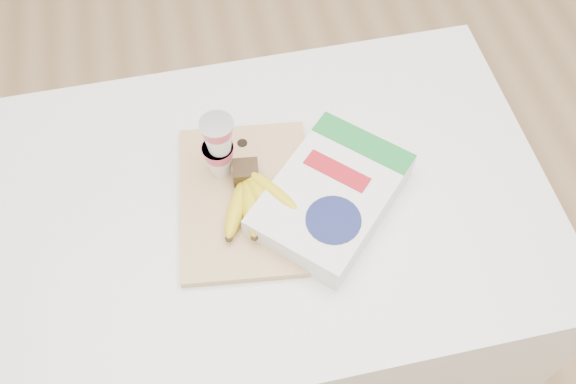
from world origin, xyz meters
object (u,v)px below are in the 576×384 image
at_px(table, 270,287).
at_px(cereal_box, 331,196).
at_px(bananas, 255,198).
at_px(yogurt_stack, 218,146).
at_px(cutting_board, 246,199).

xyz_separation_m(table, cereal_box, (0.12, -0.04, 0.44)).
relative_size(table, cereal_box, 3.14).
distance_m(bananas, yogurt_stack, 0.12).
bearing_deg(cutting_board, table, 4.77).
height_order(table, cutting_board, cutting_board).
bearing_deg(bananas, cutting_board, 120.66).
bearing_deg(yogurt_stack, table, -45.13).
bearing_deg(yogurt_stack, bananas, -62.31).
height_order(table, bananas, bananas).
relative_size(bananas, cereal_box, 0.49).
xyz_separation_m(table, cutting_board, (-0.04, 0.00, 0.42)).
xyz_separation_m(cutting_board, yogurt_stack, (-0.03, 0.07, 0.09)).
bearing_deg(cutting_board, cereal_box, -8.90).
xyz_separation_m(yogurt_stack, cereal_box, (0.19, -0.11, -0.06)).
bearing_deg(yogurt_stack, cereal_box, -30.80).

